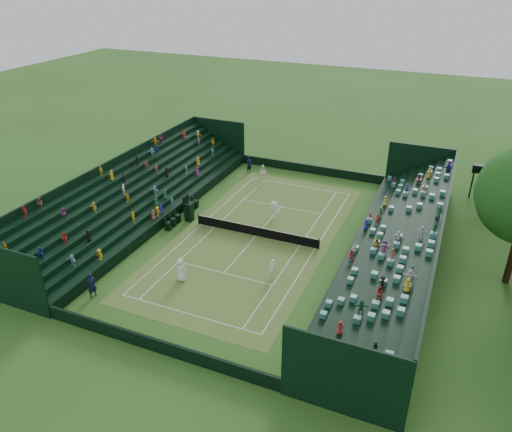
{
  "coord_description": "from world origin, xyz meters",
  "views": [
    {
      "loc": [
        15.14,
        -35.35,
        21.85
      ],
      "look_at": [
        0.0,
        0.0,
        2.0
      ],
      "focal_mm": 35.0,
      "sensor_mm": 36.0,
      "label": 1
    }
  ],
  "objects_px": {
    "player_far_west": "(263,173)",
    "player_far_east": "(274,210)",
    "player_near_east": "(272,268)",
    "player_near_west": "(181,270)",
    "tennis_net": "(256,231)",
    "umpire_chair": "(189,209)"
  },
  "relations": [
    {
      "from": "player_near_west",
      "to": "player_far_east",
      "type": "bearing_deg",
      "value": -108.84
    },
    {
      "from": "tennis_net",
      "to": "player_near_west",
      "type": "relative_size",
      "value": 6.17
    },
    {
      "from": "player_far_west",
      "to": "player_near_east",
      "type": "bearing_deg",
      "value": -79.69
    },
    {
      "from": "player_far_west",
      "to": "player_far_east",
      "type": "xyz_separation_m",
      "value": [
        4.46,
        -8.18,
        0.02
      ]
    },
    {
      "from": "player_far_west",
      "to": "player_far_east",
      "type": "bearing_deg",
      "value": -75.63
    },
    {
      "from": "player_far_west",
      "to": "player_far_east",
      "type": "distance_m",
      "value": 9.32
    },
    {
      "from": "tennis_net",
      "to": "player_near_east",
      "type": "distance_m",
      "value": 6.51
    },
    {
      "from": "player_far_east",
      "to": "player_far_west",
      "type": "bearing_deg",
      "value": 104.83
    },
    {
      "from": "tennis_net",
      "to": "player_far_west",
      "type": "relative_size",
      "value": 6.66
    },
    {
      "from": "player_near_west",
      "to": "player_far_west",
      "type": "relative_size",
      "value": 1.08
    },
    {
      "from": "player_near_east",
      "to": "player_far_west",
      "type": "height_order",
      "value": "player_far_west"
    },
    {
      "from": "tennis_net",
      "to": "player_far_east",
      "type": "distance_m",
      "value": 3.78
    },
    {
      "from": "player_near_west",
      "to": "player_near_east",
      "type": "bearing_deg",
      "value": -159.19
    },
    {
      "from": "player_near_east",
      "to": "umpire_chair",
      "type": "bearing_deg",
      "value": -53.15
    },
    {
      "from": "umpire_chair",
      "to": "player_far_west",
      "type": "xyz_separation_m",
      "value": [
        2.67,
        11.65,
        -0.29
      ]
    },
    {
      "from": "player_near_west",
      "to": "player_far_west",
      "type": "xyz_separation_m",
      "value": [
        -1.7,
        20.47,
        -0.07
      ]
    },
    {
      "from": "tennis_net",
      "to": "player_near_east",
      "type": "height_order",
      "value": "player_near_east"
    },
    {
      "from": "player_near_east",
      "to": "player_near_west",
      "type": "bearing_deg",
      "value": 2.03
    },
    {
      "from": "umpire_chair",
      "to": "player_near_east",
      "type": "bearing_deg",
      "value": -28.16
    },
    {
      "from": "player_far_east",
      "to": "umpire_chair",
      "type": "bearing_deg",
      "value": -167.81
    },
    {
      "from": "player_near_west",
      "to": "player_near_east",
      "type": "xyz_separation_m",
      "value": [
        6.2,
        3.16,
        -0.14
      ]
    },
    {
      "from": "tennis_net",
      "to": "player_near_west",
      "type": "height_order",
      "value": "player_near_west"
    }
  ]
}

